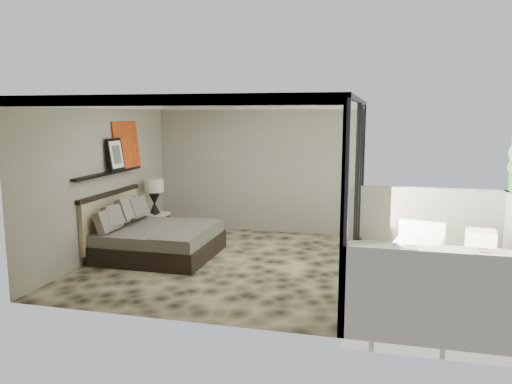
% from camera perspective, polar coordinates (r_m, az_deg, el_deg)
% --- Properties ---
extents(floor, '(5.00, 5.00, 0.00)m').
position_cam_1_polar(floor, '(8.81, -3.87, -8.04)').
color(floor, black).
rests_on(floor, ground).
extents(ceiling, '(4.50, 5.00, 0.02)m').
position_cam_1_polar(ceiling, '(8.43, -4.08, 10.42)').
color(ceiling, silver).
rests_on(ceiling, back_wall).
extents(back_wall, '(4.50, 0.02, 2.80)m').
position_cam_1_polar(back_wall, '(10.88, 0.12, 2.77)').
color(back_wall, gray).
rests_on(back_wall, floor).
extents(left_wall, '(0.02, 5.00, 2.80)m').
position_cam_1_polar(left_wall, '(9.44, -17.00, 1.44)').
color(left_wall, gray).
rests_on(left_wall, floor).
extents(glass_wall, '(0.08, 5.00, 2.80)m').
position_cam_1_polar(glass_wall, '(8.10, 11.34, 0.46)').
color(glass_wall, white).
rests_on(glass_wall, floor).
extents(terrace_slab, '(3.00, 5.00, 0.12)m').
position_cam_1_polar(terrace_slab, '(8.50, 21.33, -9.72)').
color(terrace_slab, beige).
rests_on(terrace_slab, ground).
extents(picture_ledge, '(0.12, 2.20, 0.05)m').
position_cam_1_polar(picture_ledge, '(9.49, -16.41, 2.10)').
color(picture_ledge, black).
rests_on(picture_ledge, left_wall).
extents(bed, '(1.99, 1.93, 1.10)m').
position_cam_1_polar(bed, '(9.30, -11.49, -5.20)').
color(bed, black).
rests_on(bed, floor).
extents(nightstand, '(0.71, 0.71, 0.57)m').
position_cam_1_polar(nightstand, '(10.64, -11.71, -3.65)').
color(nightstand, black).
rests_on(nightstand, floor).
extents(table_lamp, '(0.39, 0.39, 0.71)m').
position_cam_1_polar(table_lamp, '(10.55, -11.56, 0.06)').
color(table_lamp, black).
rests_on(table_lamp, nightstand).
extents(abstract_canvas, '(0.13, 0.90, 0.90)m').
position_cam_1_polar(abstract_canvas, '(10.05, -14.61, 5.26)').
color(abstract_canvas, '#B0420F').
rests_on(abstract_canvas, picture_ledge).
extents(framed_print, '(0.11, 0.50, 0.60)m').
position_cam_1_polar(framed_print, '(9.59, -15.76, 4.15)').
color(framed_print, black).
rests_on(framed_print, picture_ledge).
extents(ottoman, '(0.57, 0.57, 0.51)m').
position_cam_1_polar(ottoman, '(9.84, 24.25, -5.48)').
color(ottoman, white).
rests_on(ottoman, terrace_slab).
extents(lounger, '(1.13, 1.76, 0.64)m').
position_cam_1_polar(lounger, '(9.00, 17.70, -6.78)').
color(lounger, silver).
rests_on(lounger, terrace_slab).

